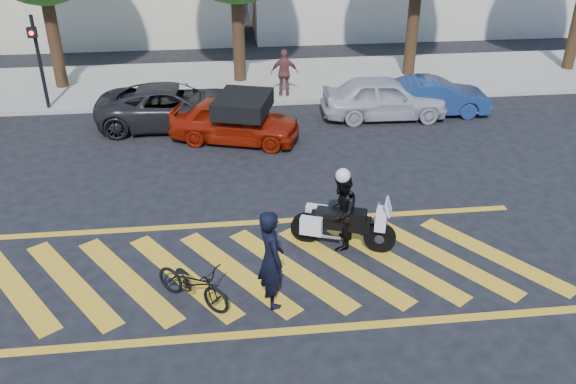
{
  "coord_description": "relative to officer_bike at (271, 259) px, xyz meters",
  "views": [
    {
      "loc": [
        -0.7,
        -10.23,
        7.44
      ],
      "look_at": [
        0.61,
        1.38,
        1.05
      ],
      "focal_mm": 38.0,
      "sensor_mm": 36.0,
      "label": 1
    }
  ],
  "objects": [
    {
      "name": "pedestrian_right",
      "position": [
        1.45,
        11.1,
        -0.03
      ],
      "size": [
        1.0,
        0.49,
        1.64
      ],
      "primitive_type": "imported",
      "rotation": [
        0.0,
        0.0,
        3.05
      ],
      "color": "brown",
      "rests_on": "sidewalk"
    },
    {
      "name": "officer_moto",
      "position": [
        1.65,
        1.76,
        -0.13
      ],
      "size": [
        0.92,
        1.03,
        1.74
      ],
      "primitive_type": "imported",
      "rotation": [
        0.0,
        0.0,
        -1.94
      ],
      "color": "black",
      "rests_on": "ground"
    },
    {
      "name": "crosswalk",
      "position": [
        -0.06,
        1.04,
        -1.0
      ],
      "size": [
        12.33,
        4.0,
        0.01
      ],
      "color": "gold",
      "rests_on": "ground"
    },
    {
      "name": "red_convertible",
      "position": [
        -0.4,
        7.7,
        -0.35
      ],
      "size": [
        4.12,
        2.6,
        1.31
      ],
      "primitive_type": "imported",
      "rotation": [
        0.0,
        0.0,
        1.27
      ],
      "color": "maroon",
      "rests_on": "ground"
    },
    {
      "name": "signal_pole",
      "position": [
        -6.52,
        10.78,
        0.92
      ],
      "size": [
        0.28,
        0.43,
        3.2
      ],
      "color": "black",
      "rests_on": "ground"
    },
    {
      "name": "parked_mid_right",
      "position": [
        4.48,
        9.07,
        -0.32
      ],
      "size": [
        4.09,
        1.78,
        1.37
      ],
      "primitive_type": "imported",
      "rotation": [
        0.0,
        0.0,
        1.53
      ],
      "color": "#B2B1B6",
      "rests_on": "ground"
    },
    {
      "name": "parked_right",
      "position": [
        6.17,
        9.2,
        -0.41
      ],
      "size": [
        3.69,
        1.48,
        1.19
      ],
      "primitive_type": "imported",
      "rotation": [
        0.0,
        0.0,
        1.51
      ],
      "color": "navy",
      "rests_on": "ground"
    },
    {
      "name": "officer_bike",
      "position": [
        0.0,
        0.0,
        0.0
      ],
      "size": [
        0.66,
        0.84,
        2.01
      ],
      "primitive_type": "imported",
      "rotation": [
        0.0,
        0.0,
        1.85
      ],
      "color": "black",
      "rests_on": "ground"
    },
    {
      "name": "parked_mid_left",
      "position": [
        -2.26,
        9.11,
        -0.35
      ],
      "size": [
        4.8,
        2.34,
        1.31
      ],
      "primitive_type": "imported",
      "rotation": [
        0.0,
        0.0,
        1.54
      ],
      "color": "black",
      "rests_on": "ground"
    },
    {
      "name": "sidewalk",
      "position": [
        -0.02,
        13.04,
        -0.93
      ],
      "size": [
        60.0,
        5.0,
        0.15
      ],
      "primitive_type": "cube",
      "color": "#9E998E",
      "rests_on": "ground"
    },
    {
      "name": "bicycle",
      "position": [
        -1.47,
        0.18,
        -0.56
      ],
      "size": [
        1.69,
        1.53,
        0.89
      ],
      "primitive_type": "imported",
      "rotation": [
        0.0,
        0.0,
        0.89
      ],
      "color": "black",
      "rests_on": "ground"
    },
    {
      "name": "police_motorcycle",
      "position": [
        1.67,
        1.77,
        -0.45
      ],
      "size": [
        2.2,
        1.19,
        1.01
      ],
      "rotation": [
        0.0,
        0.0,
        -0.37
      ],
      "color": "black",
      "rests_on": "ground"
    },
    {
      "name": "ground",
      "position": [
        -0.02,
        1.04,
        -1.0
      ],
      "size": [
        90.0,
        90.0,
        0.0
      ],
      "primitive_type": "plane",
      "color": "black",
      "rests_on": "ground"
    }
  ]
}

